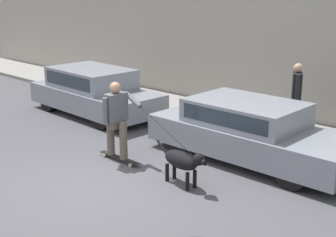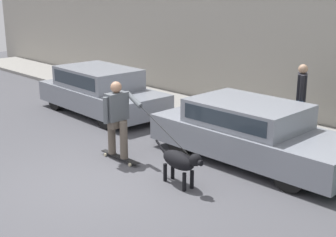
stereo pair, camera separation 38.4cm
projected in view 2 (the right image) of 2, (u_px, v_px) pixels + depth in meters
ground_plane at (97, 184)px, 8.38m from camera, size 36.00×36.00×0.00m
back_wall at (291, 34)px, 11.84m from camera, size 32.00×0.30×4.53m
sidewalk_curb at (260, 126)px, 11.69m from camera, size 30.00×1.94×0.12m
parked_car_0 at (101, 91)px, 12.90m from camera, size 4.07×1.83×1.27m
parked_car_1 at (251, 133)px, 9.37m from camera, size 4.27×1.74×1.21m
dog at (180, 161)px, 8.22m from camera, size 1.28×0.40×0.72m
skateboarder at (117, 117)px, 9.32m from camera, size 2.69×0.65×1.63m
pedestrian_with_bag at (301, 96)px, 10.56m from camera, size 0.44×0.63×1.64m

